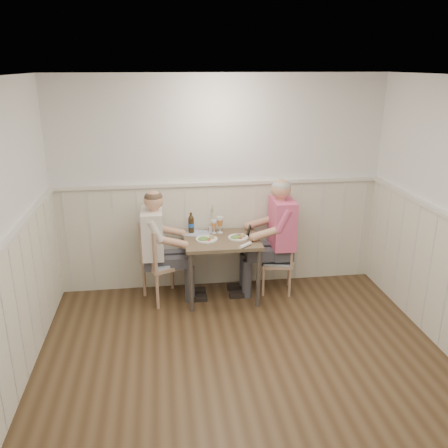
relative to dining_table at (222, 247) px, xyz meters
name	(u,v)px	position (x,y,z in m)	size (l,w,h in m)	color
ground_plane	(254,395)	(0.04, -1.84, -0.65)	(4.50, 4.50, 0.00)	#442F1B
room_shell	(258,228)	(0.04, -1.84, 0.87)	(4.04, 4.54, 2.60)	white
wainscot	(242,287)	(0.04, -1.15, 0.04)	(4.00, 4.49, 1.34)	silver
dining_table	(222,247)	(0.00, 0.00, 0.00)	(0.87, 0.70, 0.75)	brown
chair_right	(281,259)	(0.74, 0.06, -0.22)	(0.45, 0.45, 0.78)	#A37657
chair_left	(160,260)	(-0.73, 0.03, -0.14)	(0.58, 0.58, 0.93)	#A37657
man_in_pink	(278,245)	(0.69, 0.05, -0.04)	(0.67, 0.47, 1.45)	#3F3F47
diner_cream	(157,255)	(-0.75, 0.03, -0.07)	(0.63, 0.44, 1.37)	#3F3F47
plate_man	(238,237)	(0.19, -0.01, 0.12)	(0.24, 0.24, 0.06)	white
plate_diner	(206,239)	(-0.19, -0.02, 0.12)	(0.26, 0.26, 0.06)	white
beer_glass_a	(220,222)	(0.01, 0.21, 0.24)	(0.08, 0.08, 0.20)	silver
beer_glass_b	(214,225)	(-0.07, 0.20, 0.21)	(0.07, 0.07, 0.16)	silver
beer_bottle	(191,224)	(-0.34, 0.26, 0.22)	(0.07, 0.07, 0.26)	#322311
rolled_napkin	(245,245)	(0.23, -0.30, 0.12)	(0.17, 0.15, 0.04)	white
grass_vase	(211,220)	(-0.10, 0.23, 0.27)	(0.04, 0.04, 0.36)	silver
gingham_mat	(197,233)	(-0.27, 0.22, 0.11)	(0.37, 0.34, 0.01)	#5575A1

